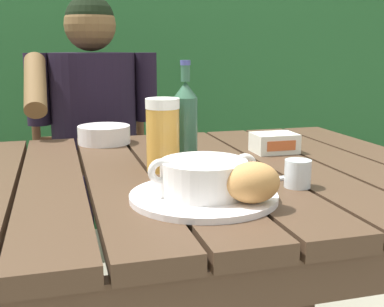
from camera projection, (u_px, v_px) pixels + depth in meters
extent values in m
cube|color=#473222|center=(52.00, 186.00, 1.11)|extent=(0.14, 0.99, 0.04)
cube|color=#473222|center=(117.00, 181.00, 1.15)|extent=(0.14, 0.99, 0.04)
cube|color=#473222|center=(178.00, 177.00, 1.19)|extent=(0.14, 0.99, 0.04)
cube|color=#473222|center=(235.00, 173.00, 1.23)|extent=(0.14, 0.99, 0.04)
cube|color=#473222|center=(288.00, 169.00, 1.27)|extent=(0.14, 0.99, 0.04)
cube|color=#473222|center=(339.00, 165.00, 1.31)|extent=(0.14, 0.99, 0.04)
cube|color=#473222|center=(249.00, 286.00, 0.77)|extent=(1.28, 0.03, 0.08)
cube|color=#473222|center=(145.00, 159.00, 1.64)|extent=(1.28, 0.03, 0.08)
cube|color=#473222|center=(308.00, 228.00, 1.86)|extent=(0.06, 0.06, 0.69)
cube|color=#25592C|center=(102.00, 69.00, 2.92)|extent=(4.01, 0.60, 1.78)
cylinder|color=#4C3823|center=(116.00, 48.00, 3.06)|extent=(0.10, 0.10, 2.02)
cylinder|color=#4D301D|center=(159.00, 253.00, 1.95)|extent=(0.04, 0.04, 0.43)
cylinder|color=#4D301D|center=(41.00, 266.00, 1.84)|extent=(0.04, 0.04, 0.43)
cylinder|color=#4D301D|center=(142.00, 220.00, 2.33)|extent=(0.04, 0.04, 0.43)
cylinder|color=#4D301D|center=(43.00, 229.00, 2.21)|extent=(0.04, 0.04, 0.43)
cube|color=#4D301D|center=(95.00, 189.00, 2.03)|extent=(0.49, 0.43, 0.02)
cylinder|color=#4D301D|center=(140.00, 120.00, 2.22)|extent=(0.04, 0.04, 0.52)
cylinder|color=#4D301D|center=(36.00, 124.00, 2.11)|extent=(0.04, 0.04, 0.52)
cube|color=#4D301D|center=(90.00, 139.00, 2.18)|extent=(0.45, 0.02, 0.04)
cube|color=#4D301D|center=(89.00, 110.00, 2.15)|extent=(0.45, 0.02, 0.04)
cube|color=#4D301D|center=(87.00, 80.00, 2.13)|extent=(0.45, 0.02, 0.04)
cylinder|color=black|center=(128.00, 266.00, 1.82)|extent=(0.11, 0.11, 0.45)
cylinder|color=black|center=(122.00, 185.00, 1.85)|extent=(0.13, 0.40, 0.13)
cylinder|color=black|center=(81.00, 271.00, 1.77)|extent=(0.11, 0.11, 0.45)
cylinder|color=black|center=(76.00, 188.00, 1.81)|extent=(0.13, 0.40, 0.13)
cylinder|color=black|center=(94.00, 118.00, 1.87)|extent=(0.32, 0.32, 0.49)
sphere|color=brown|center=(90.00, 25.00, 1.80)|extent=(0.19, 0.19, 0.19)
sphere|color=black|center=(90.00, 20.00, 1.80)|extent=(0.18, 0.18, 0.18)
cylinder|color=black|center=(146.00, 87.00, 1.88)|extent=(0.08, 0.08, 0.26)
cylinder|color=black|center=(37.00, 89.00, 1.78)|extent=(0.08, 0.08, 0.26)
cylinder|color=brown|center=(35.00, 84.00, 1.62)|extent=(0.07, 0.25, 0.21)
cylinder|color=white|center=(204.00, 196.00, 0.95)|extent=(0.29, 0.29, 0.01)
cylinder|color=white|center=(204.00, 177.00, 0.94)|extent=(0.17, 0.17, 0.07)
cylinder|color=orange|center=(204.00, 170.00, 0.94)|extent=(0.15, 0.15, 0.01)
torus|color=white|center=(161.00, 171.00, 0.92)|extent=(0.05, 0.01, 0.05)
torus|color=white|center=(245.00, 166.00, 0.96)|extent=(0.05, 0.01, 0.05)
ellipsoid|color=tan|center=(253.00, 183.00, 0.89)|extent=(0.11, 0.08, 0.08)
cylinder|color=gold|center=(163.00, 140.00, 1.16)|extent=(0.08, 0.08, 0.15)
cylinder|color=white|center=(163.00, 103.00, 1.14)|extent=(0.08, 0.08, 0.02)
cylinder|color=#305A41|center=(186.00, 132.00, 1.22)|extent=(0.06, 0.06, 0.17)
cone|color=#305A41|center=(185.00, 90.00, 1.20)|extent=(0.06, 0.06, 0.04)
cylinder|color=#305A41|center=(185.00, 73.00, 1.19)|extent=(0.02, 0.02, 0.04)
cylinder|color=#3F4588|center=(185.00, 63.00, 1.18)|extent=(0.03, 0.03, 0.01)
cylinder|color=silver|center=(298.00, 173.00, 1.03)|extent=(0.06, 0.06, 0.06)
cube|color=white|center=(274.00, 143.00, 1.38)|extent=(0.12, 0.09, 0.05)
cube|color=#CE5F30|center=(282.00, 146.00, 1.33)|extent=(0.08, 0.00, 0.03)
cube|color=silver|center=(267.00, 181.00, 1.08)|extent=(0.12, 0.05, 0.00)
cube|color=black|center=(243.00, 184.00, 1.05)|extent=(0.07, 0.03, 0.01)
cylinder|color=white|center=(104.00, 134.00, 1.51)|extent=(0.16, 0.16, 0.05)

